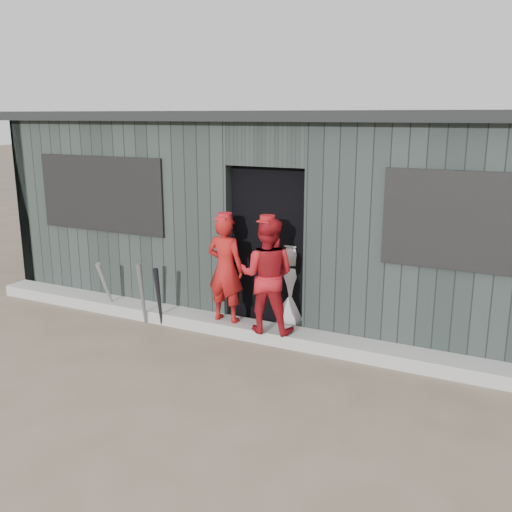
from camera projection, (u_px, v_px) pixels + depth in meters
The scene contains 9 objects.
ground at pixel (169, 404), 5.21m from camera, with size 80.00×80.00×0.00m, color brown.
curb at pixel (257, 331), 6.77m from camera, with size 8.00×0.36×0.15m, color #979893.
bat_left at pixel (106, 288), 7.50m from camera, with size 0.07×0.07×0.75m, color #95959E.
bat_mid at pixel (142, 294), 7.09m from camera, with size 0.07×0.07×0.83m, color gray.
bat_right at pixel (159, 297), 7.03m from camera, with size 0.07×0.07×0.77m, color black.
player_red_left at pixel (226, 269), 6.77m from camera, with size 0.47×0.31×1.30m, color maroon.
player_red_right at pixel (267, 275), 6.43m from camera, with size 0.64×0.50×1.33m, color #A3141B.
player_grey_back at pixel (293, 286), 6.91m from camera, with size 0.54×0.35×1.10m, color #B2B2B2.
dugout at pixel (310, 210), 7.95m from camera, with size 8.30×3.30×2.62m.
Camera 1 is at (2.80, -3.89, 2.57)m, focal length 40.00 mm.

